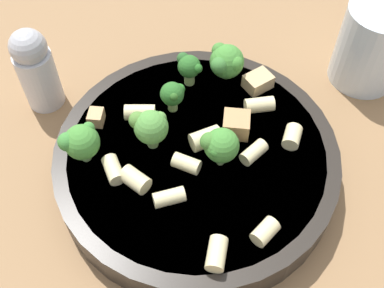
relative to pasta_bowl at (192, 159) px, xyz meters
The scene contains 24 objects.
ground_plane 0.02m from the pasta_bowl, ahead, with size 2.00×2.00×0.00m, color #936D47.
pasta_bowl is the anchor object (origin of this frame).
broccoli_floret_0 0.07m from the pasta_bowl, 114.80° to the left, with size 0.02×0.02×0.03m.
broccoli_floret_1 0.10m from the pasta_bowl, 73.06° to the left, with size 0.03×0.04×0.04m.
broccoli_floret_2 0.09m from the pasta_bowl, 95.89° to the left, with size 0.02×0.03×0.03m.
broccoli_floret_3 0.06m from the pasta_bowl, behind, with size 0.04×0.03×0.04m.
broccoli_floret_4 0.11m from the pasta_bowl, behind, with size 0.04×0.03×0.04m.
broccoli_floret_5 0.05m from the pasta_bowl, 33.30° to the right, with size 0.03×0.03×0.04m.
rigatoni_0 0.06m from the pasta_bowl, ahead, with size 0.01×0.01×0.03m, color beige.
rigatoni_1 0.10m from the pasta_bowl, 56.45° to the right, with size 0.01×0.01×0.02m, color beige.
rigatoni_2 0.08m from the pasta_bowl, 159.72° to the right, with size 0.01×0.01×0.03m, color beige.
rigatoni_3 0.08m from the pasta_bowl, 39.55° to the left, with size 0.01×0.01×0.03m, color beige.
rigatoni_4 0.07m from the pasta_bowl, 144.99° to the left, with size 0.02×0.02×0.03m, color beige.
rigatoni_5 0.07m from the pasta_bowl, 144.52° to the right, with size 0.02×0.02×0.02m, color beige.
rigatoni_6 0.11m from the pasta_bowl, 80.83° to the right, with size 0.02×0.02×0.03m, color beige.
rigatoni_7 0.03m from the pasta_bowl, 41.79° to the left, with size 0.02×0.02×0.03m, color beige.
rigatoni_8 0.06m from the pasta_bowl, 112.85° to the right, with size 0.01×0.01×0.03m, color beige.
rigatoni_9 0.09m from the pasta_bowl, ahead, with size 0.02×0.02×0.02m, color beige.
rigatoni_10 0.03m from the pasta_bowl, 114.90° to the right, with size 0.01×0.01×0.02m, color beige.
chicken_chunk_0 0.05m from the pasta_bowl, 32.00° to the left, with size 0.02×0.02×0.02m, color tan.
chicken_chunk_1 0.10m from the pasta_bowl, 161.51° to the left, with size 0.02×0.01×0.01m, color tan.
chicken_chunk_2 0.10m from the pasta_bowl, 52.91° to the left, with size 0.03×0.02×0.01m, color tan.
drinking_glass 0.23m from the pasta_bowl, 35.62° to the left, with size 0.07×0.07×0.09m.
pepper_shaker 0.19m from the pasta_bowl, 151.29° to the left, with size 0.04×0.04×0.10m.
Camera 1 is at (0.00, -0.26, 0.40)m, focal length 45.00 mm.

